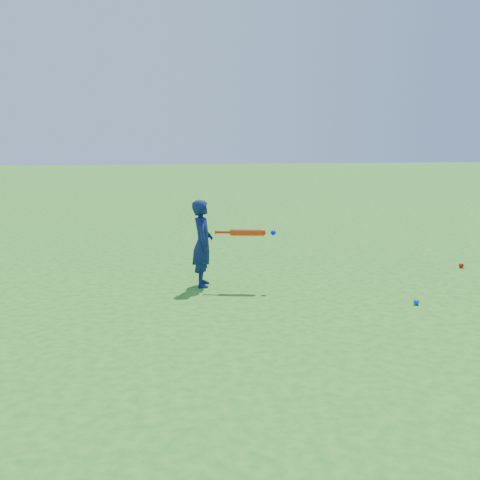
{
  "coord_description": "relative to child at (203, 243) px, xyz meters",
  "views": [
    {
      "loc": [
        -1.39,
        -7.03,
        1.91
      ],
      "look_at": [
        -0.15,
        -0.18,
        0.63
      ],
      "focal_mm": 40.0,
      "sensor_mm": 36.0,
      "label": 1
    }
  ],
  "objects": [
    {
      "name": "bat_swing",
      "position": [
        0.59,
        -0.19,
        0.16
      ],
      "size": [
        0.79,
        0.24,
        0.09
      ],
      "rotation": [
        0.0,
        0.0,
        -0.23
      ],
      "color": "red",
      "rests_on": "ground"
    },
    {
      "name": "ground_ball_blue",
      "position": [
        2.41,
        -1.31,
        -0.55
      ],
      "size": [
        0.07,
        0.07,
        0.07
      ],
      "primitive_type": "sphere",
      "color": "blue",
      "rests_on": "ground"
    },
    {
      "name": "ground",
      "position": [
        0.64,
        0.07,
        -0.58
      ],
      "size": [
        80.0,
        80.0,
        0.0
      ],
      "primitive_type": "plane",
      "color": "#27771C",
      "rests_on": "ground"
    },
    {
      "name": "ground_ball_red",
      "position": [
        4.04,
        0.32,
        -0.54
      ],
      "size": [
        0.08,
        0.08,
        0.08
      ],
      "primitive_type": "sphere",
      "color": "red",
      "rests_on": "ground"
    },
    {
      "name": "child",
      "position": [
        0.0,
        0.0,
        0.0
      ],
      "size": [
        0.33,
        0.46,
        1.16
      ],
      "primitive_type": "imported",
      "rotation": [
        0.0,
        0.0,
        1.44
      ],
      "color": "#101A4F",
      "rests_on": "ground"
    }
  ]
}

